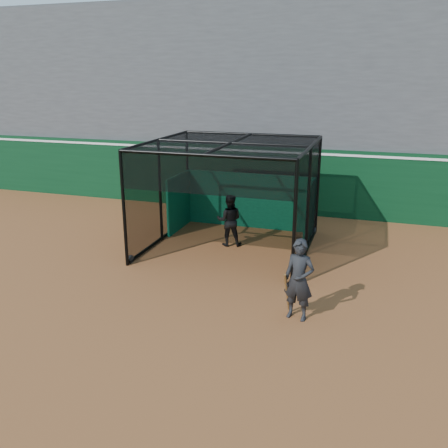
% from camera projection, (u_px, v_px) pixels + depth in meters
% --- Properties ---
extents(ground, '(120.00, 120.00, 0.00)m').
position_uv_depth(ground, '(165.00, 302.00, 11.06)').
color(ground, brown).
rests_on(ground, ground).
extents(outfield_wall, '(50.00, 0.50, 2.50)m').
position_uv_depth(outfield_wall, '(255.00, 177.00, 18.40)').
color(outfield_wall, '#093318').
rests_on(outfield_wall, ground).
extents(grandstand, '(50.00, 7.85, 8.95)m').
position_uv_depth(grandstand, '(278.00, 90.00, 20.88)').
color(grandstand, '#4C4C4F').
rests_on(grandstand, ground).
extents(batting_cage, '(4.71, 4.67, 3.20)m').
position_uv_depth(batting_cage, '(231.00, 197.00, 14.18)').
color(batting_cage, black).
rests_on(batting_cage, ground).
extents(batter, '(0.92, 0.79, 1.61)m').
position_uv_depth(batter, '(229.00, 220.00, 14.58)').
color(batter, black).
rests_on(batter, ground).
extents(on_deck_player, '(0.73, 0.55, 1.80)m').
position_uv_depth(on_deck_player, '(299.00, 280.00, 10.08)').
color(on_deck_player, black).
rests_on(on_deck_player, ground).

